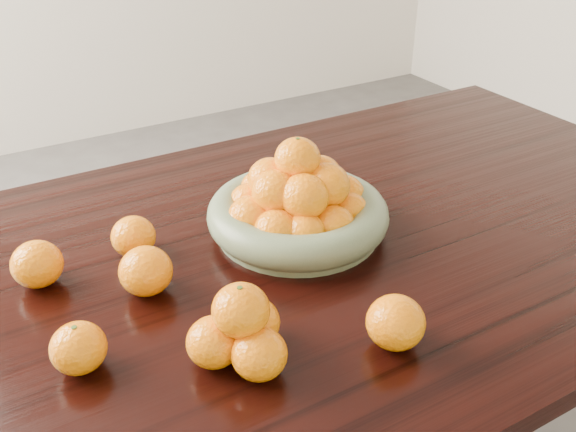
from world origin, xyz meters
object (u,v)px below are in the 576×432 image
dining_table (267,295)px  loose_orange_0 (78,348)px  fruit_bowl (298,205)px  orange_pyramid (242,331)px

dining_table → loose_orange_0: bearing=-161.2°
dining_table → loose_orange_0: (-0.36, -0.12, 0.13)m
dining_table → fruit_bowl: (0.09, 0.04, 0.15)m
dining_table → orange_pyramid: bearing=-125.6°
dining_table → orange_pyramid: orange_pyramid is taller
fruit_bowl → loose_orange_0: size_ratio=4.33×
fruit_bowl → orange_pyramid: fruit_bowl is taller
orange_pyramid → loose_orange_0: 0.23m
orange_pyramid → fruit_bowl: bearing=46.6°
dining_table → orange_pyramid: 0.30m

